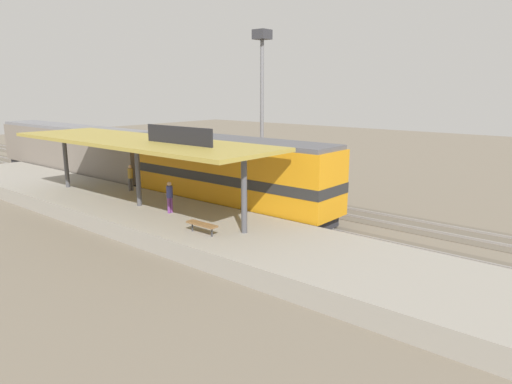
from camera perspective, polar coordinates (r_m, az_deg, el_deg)
ground_plane at (r=31.93m, az=-4.39°, el=-0.98°), size 120.00×120.00×0.00m
track_near at (r=30.57m, az=-7.01°, el=-1.59°), size 3.20×110.00×0.16m
track_far at (r=33.78m, az=-1.31°, el=-0.14°), size 3.20×110.00×0.16m
platform at (r=27.64m, az=-14.00°, el=-2.51°), size 6.00×44.00×0.90m
station_canopy at (r=26.82m, az=-14.34°, el=5.91°), size 5.20×18.00×4.70m
platform_bench at (r=21.60m, az=-6.65°, el=-3.98°), size 0.44×1.70×0.50m
locomotive at (r=28.11m, az=-3.20°, el=2.20°), size 2.93×14.43×4.44m
passenger_carriage_single at (r=42.38m, az=-21.34°, el=4.74°), size 2.90×20.00×4.24m
light_mast at (r=36.10m, az=0.74°, el=14.06°), size 1.10×1.10×11.70m
person_waiting at (r=31.43m, az=-15.12°, el=1.85°), size 0.34×0.34×1.71m
person_walking at (r=25.35m, az=-10.52°, el=-0.43°), size 0.34×0.34×1.71m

